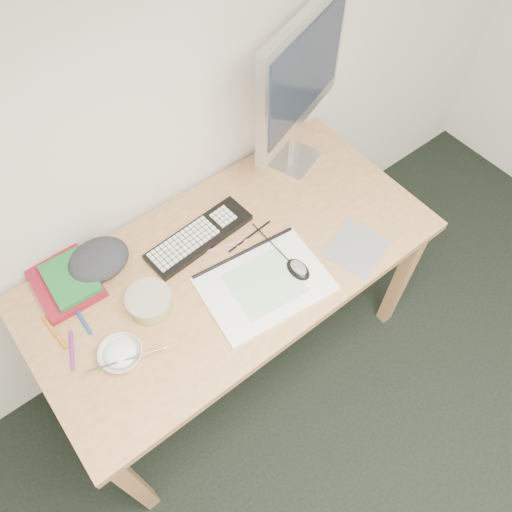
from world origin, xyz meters
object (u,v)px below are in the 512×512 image
at_px(keyboard, 199,237).
at_px(rice_bowl, 121,355).
at_px(desk, 233,273).
at_px(monitor, 301,77).
at_px(sketchpad, 265,284).

bearing_deg(keyboard, rice_bowl, -157.28).
xyz_separation_m(desk, monitor, (0.47, 0.23, 0.46)).
bearing_deg(sketchpad, monitor, 46.84).
relative_size(sketchpad, rice_bowl, 3.09).
distance_m(desk, keyboard, 0.17).
height_order(keyboard, rice_bowl, rice_bowl).
height_order(desk, sketchpad, sketchpad).
bearing_deg(monitor, desk, -174.26).
bearing_deg(desk, keyboard, 104.44).
relative_size(desk, monitor, 2.32).
bearing_deg(rice_bowl, desk, 9.64).
distance_m(sketchpad, keyboard, 0.29).
xyz_separation_m(desk, rice_bowl, (-0.47, -0.08, 0.10)).
height_order(sketchpad, monitor, monitor).
xyz_separation_m(sketchpad, keyboard, (-0.06, 0.29, 0.01)).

